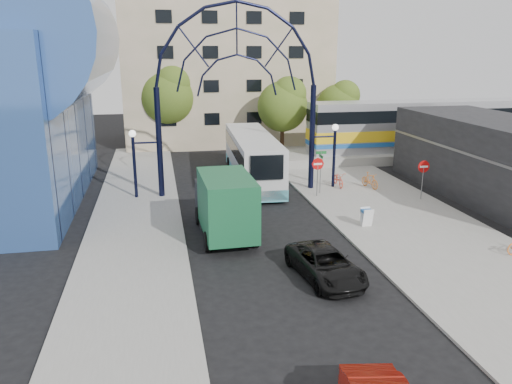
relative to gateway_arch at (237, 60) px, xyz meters
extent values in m
plane|color=black|center=(0.00, -14.00, -8.56)|extent=(120.00, 120.00, 0.00)
cube|color=gray|center=(8.00, -10.00, -8.50)|extent=(8.00, 56.00, 0.12)
cube|color=gray|center=(-6.50, -8.00, -8.50)|extent=(5.00, 50.00, 0.12)
cylinder|color=black|center=(-5.00, 0.00, -5.06)|extent=(0.36, 0.36, 7.00)
cylinder|color=black|center=(5.00, 0.00, -5.06)|extent=(0.36, 0.36, 7.00)
cylinder|color=black|center=(-6.60, 0.00, -6.56)|extent=(0.20, 0.20, 4.00)
cylinder|color=black|center=(6.60, 0.00, -6.56)|extent=(0.20, 0.20, 4.00)
sphere|color=white|center=(-6.60, 0.00, -4.36)|extent=(0.44, 0.44, 0.44)
sphere|color=white|center=(6.60, 0.00, -4.36)|extent=(0.44, 0.44, 0.44)
cylinder|color=slate|center=(4.80, -2.00, -7.34)|extent=(0.06, 0.06, 2.20)
cylinder|color=red|center=(4.80, -2.00, -6.34)|extent=(0.80, 0.04, 0.80)
cube|color=white|center=(4.80, -2.03, -6.34)|extent=(0.55, 0.02, 0.12)
cylinder|color=slate|center=(11.00, -4.00, -7.34)|extent=(0.06, 0.06, 2.20)
cylinder|color=red|center=(11.00, -4.00, -6.34)|extent=(0.76, 0.04, 0.76)
cube|color=white|center=(11.00, -4.03, -6.34)|extent=(0.55, 0.02, 0.12)
cylinder|color=slate|center=(5.20, -1.40, -7.04)|extent=(0.05, 0.05, 2.80)
cube|color=#146626|center=(5.20, -1.40, -5.74)|extent=(0.70, 0.03, 0.18)
cube|color=#146626|center=(5.20, -1.40, -5.99)|extent=(0.03, 0.70, 0.18)
cube|color=white|center=(5.60, -8.20, -7.94)|extent=(0.55, 0.26, 0.99)
cube|color=white|center=(5.60, -7.85, -7.94)|extent=(0.55, 0.26, 0.99)
cube|color=#1E59A5|center=(5.60, -8.02, -7.61)|extent=(0.55, 0.42, 0.14)
cylinder|color=#345AA0|center=(-12.00, 1.00, 1.44)|extent=(9.00, 16.00, 9.00)
cube|color=black|center=(16.00, -4.00, -6.06)|extent=(6.00, 16.00, 5.00)
cube|color=tan|center=(2.00, 21.00, -1.56)|extent=(20.00, 12.00, 14.00)
cube|color=gray|center=(20.00, 8.00, -8.16)|extent=(32.00, 5.00, 0.80)
cube|color=#B7B7BC|center=(20.00, 8.00, -5.66)|extent=(25.00, 3.00, 4.20)
cube|color=gold|center=(20.00, 8.00, -6.26)|extent=(25.10, 3.05, 0.90)
cube|color=black|center=(20.00, 8.00, -4.66)|extent=(25.05, 3.05, 1.00)
cube|color=#1E59A5|center=(20.00, 8.00, -6.96)|extent=(25.10, 3.05, 0.35)
cylinder|color=#382314|center=(6.00, 12.00, -7.30)|extent=(0.36, 0.36, 2.52)
sphere|color=#3A5315|center=(6.00, 12.00, -4.22)|extent=(4.48, 4.48, 4.48)
sphere|color=#3A5315|center=(6.50, 11.70, -3.10)|extent=(3.08, 3.08, 3.08)
cylinder|color=#382314|center=(-4.00, 16.00, -7.12)|extent=(0.36, 0.36, 2.88)
sphere|color=#3A5315|center=(-4.00, 16.00, -3.60)|extent=(5.12, 5.12, 5.12)
sphere|color=#3A5315|center=(-3.50, 15.70, -2.32)|extent=(3.52, 3.52, 3.52)
cylinder|color=#382314|center=(12.00, 14.00, -7.39)|extent=(0.36, 0.36, 2.34)
sphere|color=#3A5315|center=(12.00, 14.00, -4.53)|extent=(4.16, 4.16, 4.16)
sphere|color=#3A5315|center=(12.50, 13.70, -3.49)|extent=(2.86, 2.86, 2.86)
cube|color=silver|center=(1.52, 2.94, -6.70)|extent=(3.28, 12.28, 3.07)
cube|color=#57B3C2|center=(1.52, 2.94, -7.97)|extent=(3.31, 12.29, 0.74)
cube|color=black|center=(1.52, 2.94, -6.07)|extent=(3.32, 12.04, 0.95)
cube|color=black|center=(1.22, -3.21, -6.12)|extent=(2.00, 0.24, 1.48)
cube|color=black|center=(1.81, 8.96, -6.86)|extent=(2.54, 0.31, 1.69)
cylinder|color=black|center=(0.38, 6.77, -8.05)|extent=(0.34, 1.03, 1.02)
cylinder|color=black|center=(3.02, 6.64, -8.05)|extent=(0.34, 1.03, 1.02)
cylinder|color=black|center=(-0.01, -1.50, -8.05)|extent=(0.34, 1.03, 1.02)
cylinder|color=black|center=(2.62, -1.62, -8.05)|extent=(0.34, 1.03, 1.02)
cube|color=black|center=(-1.99, -5.33, -7.46)|extent=(2.35, 2.45, 2.20)
cube|color=black|center=(-2.02, -4.13, -7.01)|extent=(2.00, 0.14, 1.00)
cube|color=#175732|center=(-1.92, -8.33, -6.66)|extent=(2.50, 4.65, 2.80)
cylinder|color=black|center=(-3.13, -5.66, -8.08)|extent=(0.28, 0.97, 0.96)
cylinder|color=black|center=(-0.83, -5.61, -8.08)|extent=(0.28, 0.97, 0.96)
cylinder|color=black|center=(-3.05, -9.56, -8.08)|extent=(0.28, 0.97, 0.96)
cylinder|color=black|center=(-0.75, -9.51, -8.08)|extent=(0.28, 0.97, 0.96)
imported|color=black|center=(1.45, -13.44, -7.93)|extent=(2.68, 4.77, 1.26)
imported|color=#E1442D|center=(7.00, 0.00, -7.94)|extent=(0.74, 1.93, 1.00)
imported|color=orange|center=(8.93, -0.85, -7.91)|extent=(0.91, 1.82, 1.05)
camera|label=1|loc=(-5.08, -31.50, 0.58)|focal=35.00mm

